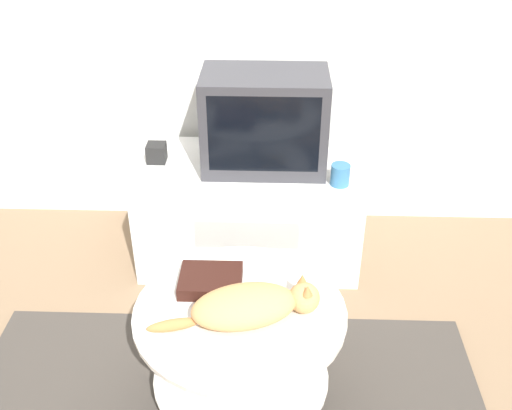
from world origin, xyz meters
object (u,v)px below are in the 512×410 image
at_px(tv, 264,121).
at_px(dvd_box, 211,281).
at_px(speaker, 157,153).
at_px(cat, 250,305).

distance_m(tv, dvd_box, 0.92).
relative_size(speaker, cat, 0.16).
bearing_deg(dvd_box, tv, 78.76).
bearing_deg(speaker, dvd_box, -68.72).
bearing_deg(cat, tv, 73.60).
xyz_separation_m(tv, cat, (-0.02, -1.04, -0.20)).
relative_size(tv, dvd_box, 2.56).
distance_m(tv, speaker, 0.56).
height_order(tv, speaker, tv).
bearing_deg(tv, speaker, 177.10).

